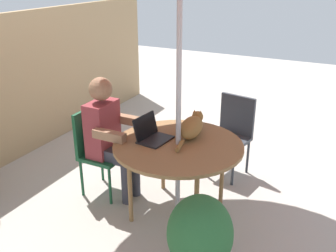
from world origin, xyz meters
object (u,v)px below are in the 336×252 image
Objects in this scene: cat at (192,127)px; potted_plant_by_chair at (199,247)px; patio_table at (178,149)px; chair_occupied at (97,145)px; person_seated at (109,132)px; chair_empty at (232,130)px; laptop at (150,133)px.

cat is 0.83× the size of potted_plant_by_chair.
potted_plant_by_chair is (-0.81, -0.55, -0.26)m from patio_table.
patio_table is 0.91m from chair_occupied.
cat is at bearing 26.33° from potted_plant_by_chair.
patio_table is at bearing 172.54° from cat.
person_seated is at bearing 106.79° from cat.
chair_occupied is 0.23m from person_seated.
chair_empty is (0.98, -0.19, -0.15)m from patio_table.
person_seated is 1.54m from potted_plant_by_chair.
chair_empty reaches higher than potted_plant_by_chair.
potted_plant_by_chair is (-0.79, -0.81, -0.37)m from laptop.
chair_empty is 1.33× the size of cat.
chair_occupied is 1.00m from cat.
chair_occupied is at bearing 87.60° from laptop.
patio_table is at bearing 169.15° from chair_empty.
potted_plant_by_chair is (-1.04, -0.52, -0.39)m from cat.
chair_occupied is 0.72× the size of person_seated.
chair_occupied is 2.67× the size of laptop.
patio_table is at bearing -90.00° from chair_occupied.
chair_occupied is at bearing 104.07° from cat.
laptop is at bearing -93.20° from person_seated.
chair_occupied and chair_empty have the same top height.
patio_table is at bearing 33.96° from potted_plant_by_chair.
chair_empty is at bearing -47.80° from chair_occupied.
person_seated reaches higher than cat.
person_seated is 3.71× the size of laptop.
person_seated is at bearing 136.67° from chair_empty.
chair_empty is 0.72× the size of person_seated.
person_seated is at bearing 86.80° from laptop.
chair_empty is at bearing -43.33° from person_seated.
person_seated reaches higher than chair_empty.
laptop reaches higher than chair_empty.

